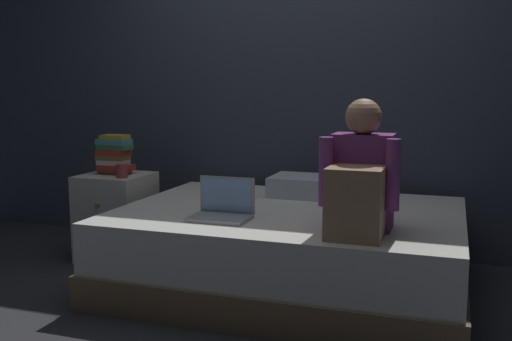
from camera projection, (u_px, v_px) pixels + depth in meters
ground_plane at (240, 300)px, 3.24m from camera, size 8.00×8.00×0.00m
wall_back at (298, 65)px, 4.18m from camera, size 5.60×0.10×2.70m
bed at (289, 249)px, 3.43m from camera, size 2.00×1.50×0.48m
nightstand at (117, 216)px, 4.01m from camera, size 0.44×0.46×0.59m
person_sitting at (360, 182)px, 2.82m from camera, size 0.39×0.44×0.66m
laptop at (223, 208)px, 3.14m from camera, size 0.32×0.23×0.22m
pillow at (314, 186)px, 3.79m from camera, size 0.56×0.36×0.13m
book_stack at (114, 155)px, 3.97m from camera, size 0.24×0.16×0.27m
mug at (122, 171)px, 3.81m from camera, size 0.08×0.08×0.09m
clothes_pile at (230, 189)px, 3.79m from camera, size 0.35×0.24×0.10m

